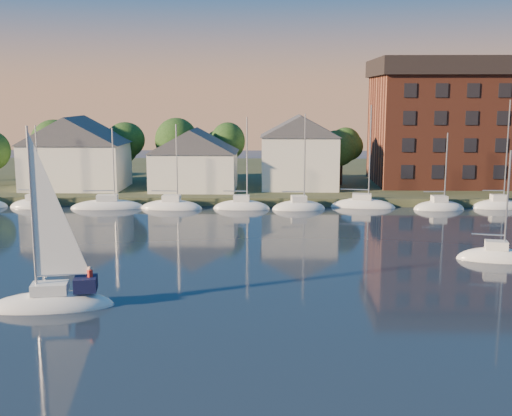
{
  "coord_description": "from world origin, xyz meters",
  "views": [
    {
      "loc": [
        4.58,
        -27.01,
        13.44
      ],
      "look_at": [
        3.19,
        22.0,
        4.76
      ],
      "focal_mm": 45.0,
      "sensor_mm": 36.0,
      "label": 1
    }
  ],
  "objects_px": {
    "clubhouse_east": "(300,151)",
    "clubhouse_centre": "(194,159)",
    "hero_sailboat": "(53,300)",
    "clubhouse_west": "(76,152)",
    "condo_block": "(483,121)",
    "drifting_sailboat_right": "(495,259)"
  },
  "relations": [
    {
      "from": "drifting_sailboat_right",
      "to": "hero_sailboat",
      "type": "bearing_deg",
      "value": -147.09
    },
    {
      "from": "clubhouse_east",
      "to": "clubhouse_centre",
      "type": "bearing_deg",
      "value": -171.87
    },
    {
      "from": "clubhouse_west",
      "to": "clubhouse_centre",
      "type": "relative_size",
      "value": 1.18
    },
    {
      "from": "clubhouse_west",
      "to": "hero_sailboat",
      "type": "distance_m",
      "value": 48.1
    },
    {
      "from": "clubhouse_centre",
      "to": "hero_sailboat",
      "type": "distance_m",
      "value": 45.51
    },
    {
      "from": "hero_sailboat",
      "to": "drifting_sailboat_right",
      "type": "bearing_deg",
      "value": -168.66
    },
    {
      "from": "clubhouse_west",
      "to": "hero_sailboat",
      "type": "xyz_separation_m",
      "value": [
        12.47,
        -46.14,
        -5.39
      ]
    },
    {
      "from": "clubhouse_east",
      "to": "drifting_sailboat_right",
      "type": "xyz_separation_m",
      "value": [
        14.83,
        -34.33,
        -5.9
      ]
    },
    {
      "from": "clubhouse_centre",
      "to": "clubhouse_east",
      "type": "relative_size",
      "value": 1.1
    },
    {
      "from": "clubhouse_east",
      "to": "hero_sailboat",
      "type": "height_order",
      "value": "hero_sailboat"
    },
    {
      "from": "hero_sailboat",
      "to": "clubhouse_west",
      "type": "bearing_deg",
      "value": -85.12
    },
    {
      "from": "clubhouse_west",
      "to": "clubhouse_east",
      "type": "bearing_deg",
      "value": 1.91
    },
    {
      "from": "clubhouse_west",
      "to": "clubhouse_east",
      "type": "relative_size",
      "value": 1.3
    },
    {
      "from": "clubhouse_east",
      "to": "condo_block",
      "type": "bearing_deg",
      "value": 12.89
    },
    {
      "from": "clubhouse_west",
      "to": "condo_block",
      "type": "bearing_deg",
      "value": 7.07
    },
    {
      "from": "clubhouse_west",
      "to": "drifting_sailboat_right",
      "type": "bearing_deg",
      "value": -36.63
    },
    {
      "from": "clubhouse_west",
      "to": "hero_sailboat",
      "type": "bearing_deg",
      "value": -74.87
    },
    {
      "from": "clubhouse_east",
      "to": "condo_block",
      "type": "height_order",
      "value": "condo_block"
    },
    {
      "from": "drifting_sailboat_right",
      "to": "clubhouse_west",
      "type": "bearing_deg",
      "value": 154.69
    },
    {
      "from": "clubhouse_west",
      "to": "clubhouse_east",
      "type": "xyz_separation_m",
      "value": [
        30.0,
        1.0,
        0.07
      ]
    },
    {
      "from": "clubhouse_west",
      "to": "drifting_sailboat_right",
      "type": "height_order",
      "value": "clubhouse_west"
    },
    {
      "from": "clubhouse_centre",
      "to": "drifting_sailboat_right",
      "type": "distance_m",
      "value": 43.61
    }
  ]
}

